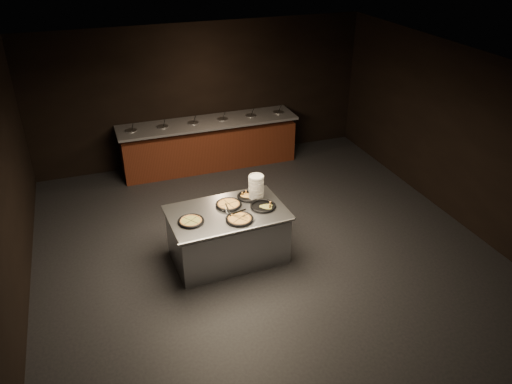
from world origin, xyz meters
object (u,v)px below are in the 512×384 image
serving_counter (228,236)px  pan_cheese_whole (229,204)px  plate_stack (256,187)px  pan_veggie_whole (191,221)px

serving_counter → pan_cheese_whole: bearing=62.6°
plate_stack → pan_veggie_whole: bearing=-162.2°
serving_counter → plate_stack: size_ratio=4.76×
serving_counter → pan_cheese_whole: 0.49m
pan_veggie_whole → pan_cheese_whole: (0.65, 0.27, 0.00)m
serving_counter → plate_stack: (0.55, 0.25, 0.62)m
serving_counter → pan_veggie_whole: bearing=-172.0°
serving_counter → pan_veggie_whole: (-0.57, -0.11, 0.45)m
pan_veggie_whole → pan_cheese_whole: bearing=22.8°
serving_counter → pan_veggie_whole: 0.74m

